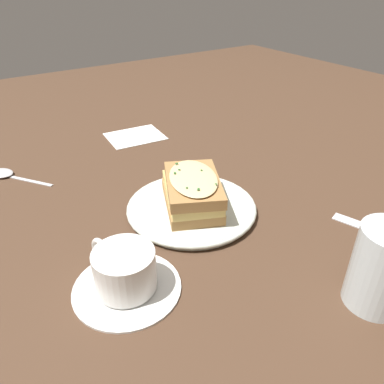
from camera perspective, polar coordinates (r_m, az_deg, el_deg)
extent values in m
plane|color=#473021|center=(0.67, 1.08, -3.95)|extent=(2.40, 2.40, 0.00)
cylinder|color=silver|center=(0.68, 0.00, -2.45)|extent=(0.22, 0.22, 0.01)
torus|color=silver|center=(0.68, 0.00, -2.25)|extent=(0.24, 0.24, 0.01)
cube|color=#A37542|center=(0.67, 0.00, -1.25)|extent=(0.14, 0.17, 0.02)
cube|color=#E0C16B|center=(0.66, 0.00, 0.07)|extent=(0.14, 0.17, 0.02)
cube|color=#A37542|center=(0.65, 0.08, 1.16)|extent=(0.15, 0.17, 0.02)
ellipsoid|color=beige|center=(0.64, 0.08, 2.17)|extent=(0.13, 0.16, 0.01)
cube|color=#2D6028|center=(0.60, 0.99, 0.44)|extent=(0.01, 0.01, 0.00)
cube|color=#2D6028|center=(0.65, -2.62, 2.93)|extent=(0.01, 0.01, 0.00)
cube|color=#2D6028|center=(0.66, 1.46, 3.35)|extent=(0.00, 0.00, 0.00)
cube|color=#2D6028|center=(0.61, -0.79, 0.67)|extent=(0.00, 0.00, 0.00)
cube|color=#2D6028|center=(0.62, 3.71, 1.23)|extent=(0.00, 0.00, 0.00)
cube|color=#2D6028|center=(0.68, -2.47, 4.34)|extent=(0.01, 0.00, 0.00)
cube|color=#2D6028|center=(0.66, -1.96, 3.44)|extent=(0.00, 0.00, 0.00)
cylinder|color=white|center=(0.54, -9.86, -14.07)|extent=(0.15, 0.15, 0.01)
cylinder|color=white|center=(0.52, -10.19, -11.57)|extent=(0.08, 0.08, 0.06)
cylinder|color=#381E0F|center=(0.51, -10.42, -9.75)|extent=(0.07, 0.07, 0.00)
torus|color=white|center=(0.56, -13.60, -8.82)|extent=(0.02, 0.04, 0.04)
cylinder|color=silver|center=(0.54, 27.01, -10.30)|extent=(0.08, 0.08, 0.12)
cube|color=silver|center=(0.71, 23.57, -4.33)|extent=(0.04, 0.08, 0.00)
cube|color=#333335|center=(0.71, 22.62, -4.17)|extent=(0.02, 0.04, 0.00)
cube|color=#333335|center=(0.71, 22.75, -3.96)|extent=(0.02, 0.04, 0.00)
cube|color=#333335|center=(0.72, 22.89, -3.75)|extent=(0.02, 0.04, 0.00)
cube|color=silver|center=(0.85, -23.35, 1.59)|extent=(0.07, 0.09, 0.00)
ellipsoid|color=silver|center=(0.90, -27.10, 2.58)|extent=(0.06, 0.07, 0.01)
cube|color=white|center=(1.00, -8.66, 8.43)|extent=(0.15, 0.13, 0.00)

